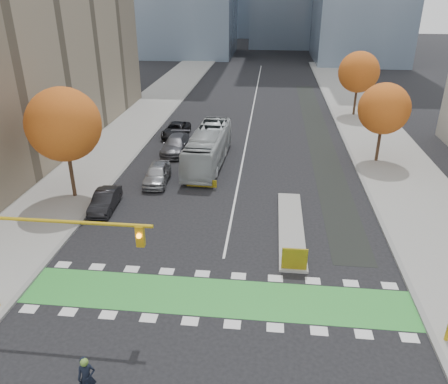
% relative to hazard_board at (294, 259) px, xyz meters
% --- Properties ---
extents(ground, '(300.00, 300.00, 0.00)m').
position_rel_hazard_board_xyz_m(ground, '(-4.00, -4.20, -0.80)').
color(ground, black).
rests_on(ground, ground).
extents(sidewalk_west, '(7.00, 120.00, 0.15)m').
position_rel_hazard_board_xyz_m(sidewalk_west, '(-17.50, 15.80, -0.73)').
color(sidewalk_west, gray).
rests_on(sidewalk_west, ground).
extents(sidewalk_east, '(7.00, 120.00, 0.15)m').
position_rel_hazard_board_xyz_m(sidewalk_east, '(9.50, 15.80, -0.73)').
color(sidewalk_east, gray).
rests_on(sidewalk_east, ground).
extents(curb_west, '(0.30, 120.00, 0.16)m').
position_rel_hazard_board_xyz_m(curb_west, '(-14.00, 15.80, -0.73)').
color(curb_west, gray).
rests_on(curb_west, ground).
extents(curb_east, '(0.30, 120.00, 0.16)m').
position_rel_hazard_board_xyz_m(curb_east, '(6.00, 15.80, -0.73)').
color(curb_east, gray).
rests_on(curb_east, ground).
extents(bike_crossing, '(20.00, 3.00, 0.01)m').
position_rel_hazard_board_xyz_m(bike_crossing, '(-4.00, -2.70, -0.79)').
color(bike_crossing, green).
rests_on(bike_crossing, ground).
extents(centre_line, '(0.15, 70.00, 0.01)m').
position_rel_hazard_board_xyz_m(centre_line, '(-4.00, 35.80, -0.80)').
color(centre_line, silver).
rests_on(centre_line, ground).
extents(bike_lane_paint, '(2.50, 50.00, 0.01)m').
position_rel_hazard_board_xyz_m(bike_lane_paint, '(3.50, 25.80, -0.80)').
color(bike_lane_paint, black).
rests_on(bike_lane_paint, ground).
extents(median_island, '(1.60, 10.00, 0.16)m').
position_rel_hazard_board_xyz_m(median_island, '(0.00, 4.80, -0.72)').
color(median_island, gray).
rests_on(median_island, ground).
extents(hazard_board, '(1.40, 0.12, 1.30)m').
position_rel_hazard_board_xyz_m(hazard_board, '(0.00, 0.00, 0.00)').
color(hazard_board, yellow).
rests_on(hazard_board, median_island).
extents(tree_west, '(5.20, 5.20, 8.22)m').
position_rel_hazard_board_xyz_m(tree_west, '(-16.00, 7.80, 4.82)').
color(tree_west, '#332114').
rests_on(tree_west, ground).
extents(tree_east_near, '(4.40, 4.40, 7.08)m').
position_rel_hazard_board_xyz_m(tree_east_near, '(8.00, 17.80, 4.06)').
color(tree_east_near, '#332114').
rests_on(tree_east_near, ground).
extents(tree_east_far, '(4.80, 4.80, 7.65)m').
position_rel_hazard_board_xyz_m(tree_east_far, '(8.50, 33.80, 4.44)').
color(tree_east_far, '#332114').
rests_on(tree_east_far, ground).
extents(traffic_signal_west, '(8.53, 0.56, 5.20)m').
position_rel_hazard_board_xyz_m(traffic_signal_west, '(-11.93, -4.71, 3.23)').
color(traffic_signal_west, '#BF9914').
rests_on(traffic_signal_west, ground).
extents(bus, '(3.04, 11.15, 3.08)m').
position_rel_hazard_board_xyz_m(bus, '(-7.00, 15.68, 0.74)').
color(bus, '#AFB5B7').
rests_on(bus, ground).
extents(parked_car_a, '(2.09, 4.63, 1.54)m').
position_rel_hazard_board_xyz_m(parked_car_a, '(-10.50, 11.13, -0.03)').
color(parked_car_a, '#A0A1A6').
rests_on(parked_car_a, ground).
extents(parked_car_b, '(1.66, 4.16, 1.35)m').
position_rel_hazard_board_xyz_m(parked_car_b, '(-13.00, 6.13, -0.13)').
color(parked_car_b, black).
rests_on(parked_car_b, ground).
extents(parked_car_c, '(2.24, 5.38, 1.55)m').
position_rel_hazard_board_xyz_m(parked_car_c, '(-10.50, 18.30, -0.02)').
color(parked_car_c, '#55555B').
rests_on(parked_car_c, ground).
extents(parked_car_d, '(2.56, 5.08, 1.38)m').
position_rel_hazard_board_xyz_m(parked_car_d, '(-11.53, 23.30, -0.11)').
color(parked_car_d, black).
rests_on(parked_car_d, ground).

